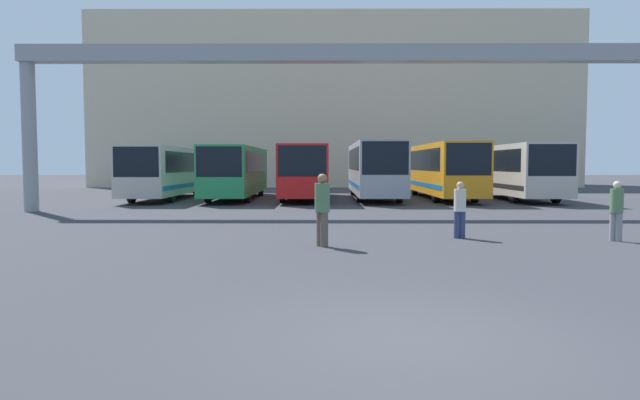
# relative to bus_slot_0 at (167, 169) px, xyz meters

# --- Properties ---
(ground_plane) EXTENTS (200.00, 200.00, 0.00)m
(ground_plane) POSITION_rel_bus_slot_0_xyz_m (10.12, -26.65, -1.73)
(ground_plane) COLOR #38383D
(building_backdrop) EXTENTS (43.28, 12.00, 15.25)m
(building_backdrop) POSITION_rel_bus_slot_0_xyz_m (10.12, 22.25, 5.89)
(building_backdrop) COLOR beige
(building_backdrop) RESTS_ON ground
(overhead_gantry) EXTENTS (27.85, 0.80, 7.08)m
(overhead_gantry) POSITION_rel_bus_slot_0_xyz_m (10.12, -8.62, 4.19)
(overhead_gantry) COLOR gray
(overhead_gantry) RESTS_ON ground
(bus_slot_0) EXTENTS (2.46, 10.89, 3.00)m
(bus_slot_0) POSITION_rel_bus_slot_0_xyz_m (0.00, 0.00, 0.00)
(bus_slot_0) COLOR beige
(bus_slot_0) RESTS_ON ground
(bus_slot_1) EXTENTS (2.46, 11.41, 3.01)m
(bus_slot_1) POSITION_rel_bus_slot_0_xyz_m (4.05, 0.26, 0.00)
(bus_slot_1) COLOR #268C4C
(bus_slot_1) RESTS_ON ground
(bus_slot_2) EXTENTS (2.59, 11.04, 3.06)m
(bus_slot_2) POSITION_rel_bus_slot_0_xyz_m (8.09, 0.08, 0.03)
(bus_slot_2) COLOR red
(bus_slot_2) RESTS_ON ground
(bus_slot_3) EXTENTS (2.49, 12.41, 3.26)m
(bus_slot_3) POSITION_rel_bus_slot_0_xyz_m (12.14, 0.76, 0.14)
(bus_slot_3) COLOR #999EA5
(bus_slot_3) RESTS_ON ground
(bus_slot_4) EXTENTS (2.44, 12.43, 3.18)m
(bus_slot_4) POSITION_rel_bus_slot_0_xyz_m (16.18, 0.77, 0.10)
(bus_slot_4) COLOR orange
(bus_slot_4) RESTS_ON ground
(bus_slot_5) EXTENTS (2.56, 10.01, 3.12)m
(bus_slot_5) POSITION_rel_bus_slot_0_xyz_m (20.23, -0.44, 0.06)
(bus_slot_5) COLOR beige
(bus_slot_5) RESTS_ON ground
(pedestrian_near_right) EXTENTS (0.33, 0.33, 1.60)m
(pedestrian_near_right) POSITION_rel_bus_slot_0_xyz_m (16.92, -18.00, -0.88)
(pedestrian_near_right) COLOR gray
(pedestrian_near_right) RESTS_ON ground
(pedestrian_far_center) EXTENTS (0.38, 0.38, 1.82)m
(pedestrian_far_center) POSITION_rel_bus_slot_0_xyz_m (9.10, -19.00, -0.77)
(pedestrian_far_center) COLOR brown
(pedestrian_far_center) RESTS_ON ground
(pedestrian_near_center) EXTENTS (0.33, 0.33, 1.57)m
(pedestrian_near_center) POSITION_rel_bus_slot_0_xyz_m (12.91, -17.40, -0.90)
(pedestrian_near_center) COLOR navy
(pedestrian_near_center) RESTS_ON ground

